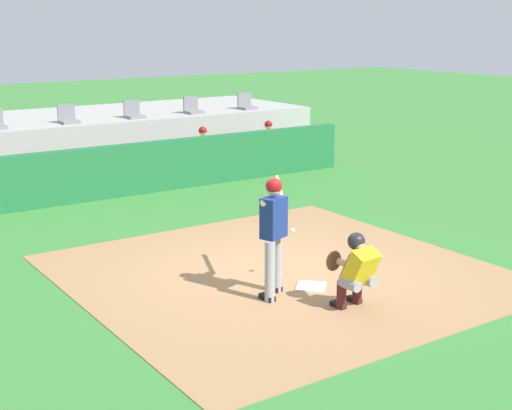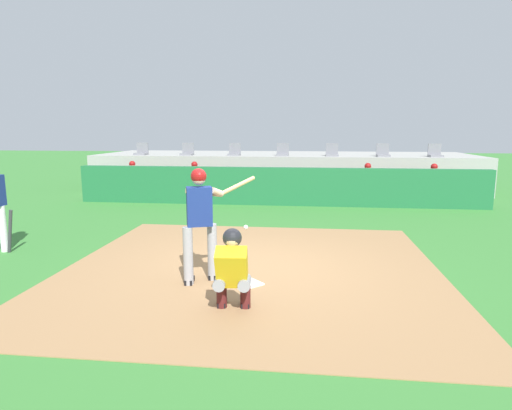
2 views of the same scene
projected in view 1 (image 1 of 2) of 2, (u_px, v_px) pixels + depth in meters
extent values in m
plane|color=#387A33|center=(280.00, 273.00, 11.83)|extent=(80.00, 80.00, 0.00)
cube|color=#9E754C|center=(280.00, 273.00, 11.82)|extent=(6.40, 6.40, 0.01)
cube|color=white|center=(311.00, 286.00, 11.18)|extent=(0.62, 0.62, 0.02)
cylinder|color=#99999E|center=(270.00, 272.00, 10.51)|extent=(0.15, 0.15, 0.92)
cylinder|color=#99999E|center=(277.00, 263.00, 10.90)|extent=(0.15, 0.15, 0.92)
cube|color=navy|center=(274.00, 218.00, 10.52)|extent=(0.44, 0.35, 0.60)
sphere|color=beige|center=(274.00, 189.00, 10.42)|extent=(0.21, 0.21, 0.21)
sphere|color=maroon|center=(274.00, 186.00, 10.41)|extent=(0.24, 0.24, 0.24)
cylinder|color=beige|center=(273.00, 202.00, 10.57)|extent=(0.56, 0.32, 0.18)
cylinder|color=beige|center=(283.00, 200.00, 10.70)|extent=(0.21, 0.27, 0.17)
cylinder|color=tan|center=(279.00, 188.00, 11.19)|extent=(0.48, 0.76, 0.24)
cube|color=black|center=(267.00, 298.00, 10.66)|extent=(0.14, 0.27, 0.09)
cube|color=black|center=(274.00, 288.00, 11.05)|extent=(0.14, 0.27, 0.09)
cylinder|color=gray|center=(350.00, 284.00, 10.14)|extent=(0.18, 0.33, 0.16)
cylinder|color=#4C1919|center=(341.00, 295.00, 10.30)|extent=(0.14, 0.14, 0.42)
cube|color=black|center=(338.00, 305.00, 10.39)|extent=(0.13, 0.25, 0.08)
cylinder|color=gray|center=(365.00, 279.00, 10.33)|extent=(0.18, 0.33, 0.16)
cylinder|color=#4C1919|center=(357.00, 290.00, 10.50)|extent=(0.14, 0.14, 0.42)
cube|color=black|center=(354.00, 300.00, 10.59)|extent=(0.13, 0.25, 0.08)
cube|color=gold|center=(361.00, 268.00, 10.14)|extent=(0.43, 0.47, 0.57)
cube|color=#2D2D33|center=(354.00, 265.00, 10.24)|extent=(0.40, 0.28, 0.45)
sphere|color=tan|center=(357.00, 243.00, 10.12)|extent=(0.21, 0.21, 0.21)
sphere|color=#232328|center=(356.00, 241.00, 10.13)|extent=(0.25, 0.25, 0.25)
cylinder|color=tan|center=(347.00, 264.00, 10.29)|extent=(0.13, 0.46, 0.10)
ellipsoid|color=brown|center=(334.00, 261.00, 10.44)|extent=(0.29, 0.14, 0.30)
sphere|color=white|center=(293.00, 231.00, 11.31)|extent=(0.07, 0.07, 0.07)
cube|color=#1E6638|center=(115.00, 171.00, 16.89)|extent=(13.00, 0.30, 1.20)
cube|color=olive|center=(99.00, 180.00, 17.78)|extent=(11.80, 0.44, 0.45)
cylinder|color=#939399|center=(203.00, 159.00, 19.04)|extent=(0.15, 0.40, 0.15)
cylinder|color=#939399|center=(207.00, 170.00, 18.95)|extent=(0.13, 0.13, 0.45)
cube|color=maroon|center=(208.00, 177.00, 18.95)|extent=(0.11, 0.24, 0.08)
cylinder|color=#939399|center=(212.00, 158.00, 19.19)|extent=(0.15, 0.40, 0.15)
cylinder|color=#939399|center=(216.00, 169.00, 19.09)|extent=(0.13, 0.13, 0.45)
cube|color=maroon|center=(217.00, 176.00, 19.09)|extent=(0.11, 0.24, 0.08)
cube|color=gold|center=(203.00, 147.00, 19.22)|extent=(0.36, 0.22, 0.54)
sphere|color=beige|center=(203.00, 132.00, 19.13)|extent=(0.20, 0.20, 0.20)
sphere|color=maroon|center=(203.00, 131.00, 19.12)|extent=(0.22, 0.22, 0.22)
cylinder|color=beige|center=(199.00, 152.00, 19.03)|extent=(0.09, 0.41, 0.22)
cylinder|color=beige|center=(212.00, 151.00, 19.25)|extent=(0.09, 0.41, 0.22)
cylinder|color=#939399|center=(269.00, 151.00, 20.20)|extent=(0.15, 0.40, 0.15)
cylinder|color=#939399|center=(273.00, 161.00, 20.10)|extent=(0.13, 0.13, 0.45)
cube|color=maroon|center=(274.00, 168.00, 20.11)|extent=(0.11, 0.24, 0.08)
cylinder|color=#939399|center=(277.00, 150.00, 20.34)|extent=(0.15, 0.40, 0.15)
cylinder|color=#939399|center=(281.00, 160.00, 20.24)|extent=(0.13, 0.13, 0.45)
cube|color=maroon|center=(282.00, 167.00, 20.25)|extent=(0.11, 0.24, 0.08)
cube|color=gold|center=(268.00, 140.00, 20.38)|extent=(0.36, 0.22, 0.54)
sphere|color=beige|center=(268.00, 126.00, 20.28)|extent=(0.20, 0.20, 0.20)
sphere|color=maroon|center=(268.00, 124.00, 20.27)|extent=(0.22, 0.22, 0.22)
cylinder|color=beige|center=(265.00, 145.00, 20.18)|extent=(0.09, 0.41, 0.22)
cylinder|color=beige|center=(277.00, 144.00, 20.40)|extent=(0.09, 0.41, 0.22)
cube|color=#9E9E99|center=(51.00, 142.00, 20.39)|extent=(15.00, 4.40, 1.40)
cube|color=slate|center=(69.00, 122.00, 18.92)|extent=(0.46, 0.46, 0.08)
cube|color=slate|center=(66.00, 112.00, 19.03)|extent=(0.46, 0.06, 0.40)
cube|color=slate|center=(135.00, 117.00, 19.94)|extent=(0.46, 0.46, 0.08)
cube|color=slate|center=(132.00, 107.00, 20.04)|extent=(0.46, 0.06, 0.40)
cube|color=slate|center=(194.00, 112.00, 20.96)|extent=(0.46, 0.46, 0.08)
cube|color=slate|center=(191.00, 103.00, 21.06)|extent=(0.46, 0.06, 0.40)
cube|color=slate|center=(248.00, 108.00, 21.97)|extent=(0.46, 0.46, 0.08)
cube|color=slate|center=(244.00, 99.00, 22.07)|extent=(0.46, 0.06, 0.40)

